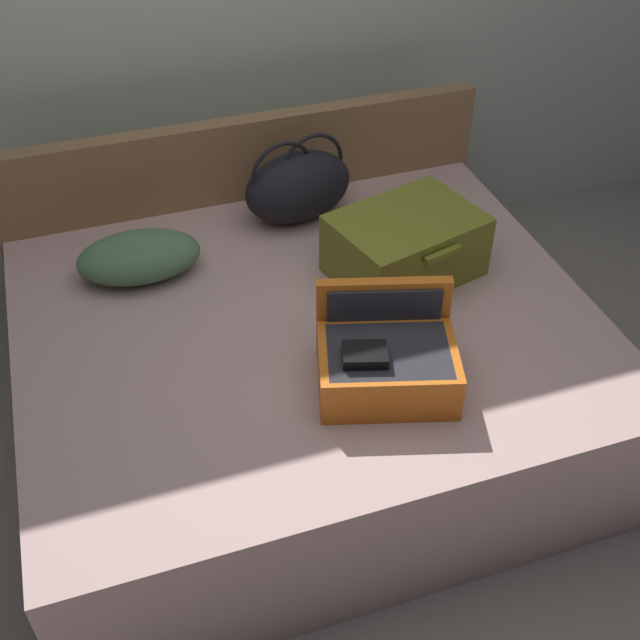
{
  "coord_description": "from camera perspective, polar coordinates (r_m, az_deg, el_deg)",
  "views": [
    {
      "loc": [
        -0.64,
        -1.64,
        2.38
      ],
      "look_at": [
        0.0,
        0.28,
        0.65
      ],
      "focal_mm": 44.87,
      "sensor_mm": 36.0,
      "label": 1
    }
  ],
  "objects": [
    {
      "name": "ground_plane",
      "position": [
        2.96,
        1.74,
        -12.91
      ],
      "size": [
        12.0,
        12.0,
        0.0
      ],
      "primitive_type": "plane",
      "color": "gray"
    },
    {
      "name": "bed",
      "position": [
        3.0,
        -0.76,
        -3.95
      ],
      "size": [
        2.02,
        1.66,
        0.55
      ],
      "primitive_type": "cube",
      "color": "#BC9993",
      "rests_on": "ground"
    },
    {
      "name": "headboard",
      "position": [
        3.55,
        -5.16,
        7.54
      ],
      "size": [
        2.06,
        0.08,
        0.9
      ],
      "primitive_type": "cube",
      "color": "olive",
      "rests_on": "ground"
    },
    {
      "name": "hard_case_large",
      "position": [
        2.98,
        6.11,
        5.37
      ],
      "size": [
        0.6,
        0.49,
        0.24
      ],
      "rotation": [
        0.0,
        0.0,
        0.26
      ],
      "color": "olive",
      "rests_on": "bed"
    },
    {
      "name": "hard_case_medium",
      "position": [
        2.53,
        4.73,
        -2.81
      ],
      "size": [
        0.51,
        0.45,
        0.3
      ],
      "rotation": [
        0.0,
        0.0,
        -0.28
      ],
      "color": "#D16619",
      "rests_on": "bed"
    },
    {
      "name": "duffel_bag",
      "position": [
        3.26,
        -1.58,
        9.55
      ],
      "size": [
        0.5,
        0.35,
        0.36
      ],
      "rotation": [
        0.0,
        0.0,
        0.18
      ],
      "color": "black",
      "rests_on": "bed"
    },
    {
      "name": "pillow_near_headboard",
      "position": [
        3.05,
        -12.78,
        4.42
      ],
      "size": [
        0.47,
        0.3,
        0.16
      ],
      "primitive_type": "ellipsoid",
      "rotation": [
        0.0,
        0.0,
        -0.05
      ],
      "color": "#4C724C",
      "rests_on": "bed"
    }
  ]
}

